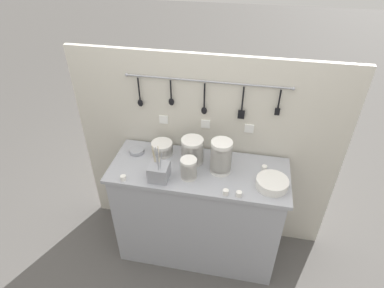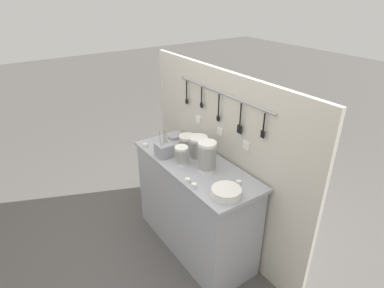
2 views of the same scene
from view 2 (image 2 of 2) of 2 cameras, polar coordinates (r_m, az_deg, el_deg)
ground_plane at (r=3.42m, az=0.43°, el=-17.14°), size 20.00×20.00×0.00m
counter at (r=3.11m, az=0.46°, el=-10.86°), size 1.35×0.53×0.94m
back_wall at (r=3.04m, az=5.15°, el=-2.97°), size 2.15×0.08×1.73m
bowl_stack_back_corner at (r=3.13m, az=-0.79°, el=0.65°), size 0.17×0.17×0.10m
bowl_stack_tall_left at (r=2.89m, az=1.13°, el=-0.56°), size 0.17×0.17×0.20m
bowl_stack_wide_centre at (r=2.68m, az=2.70°, el=-2.22°), size 0.15×0.15×0.26m
bowl_stack_nested_right at (r=2.80m, az=-1.88°, el=-2.00°), size 0.12×0.12×0.16m
plate_stack at (r=2.43m, az=6.11°, el=-8.51°), size 0.23×0.23×0.06m
steel_mixing_bowl at (r=3.28m, az=-3.22°, el=1.27°), size 0.12×0.12×0.03m
cutlery_caddy at (r=2.94m, az=-4.94°, el=-1.02°), size 0.14×0.14×0.28m
cup_front_right at (r=2.51m, az=0.38°, el=-7.44°), size 0.04×0.04×0.04m
cup_back_left at (r=3.13m, az=-8.28°, el=-0.27°), size 0.04×0.04×0.04m
cup_back_right at (r=2.57m, az=-0.77°, el=-6.51°), size 0.04×0.04×0.04m
cup_centre at (r=2.57m, az=8.29°, el=-6.86°), size 0.04×0.04×0.04m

